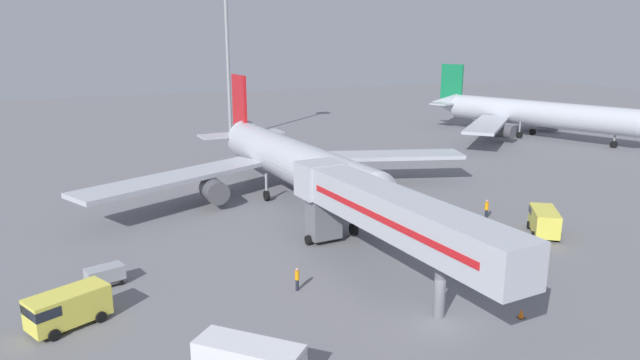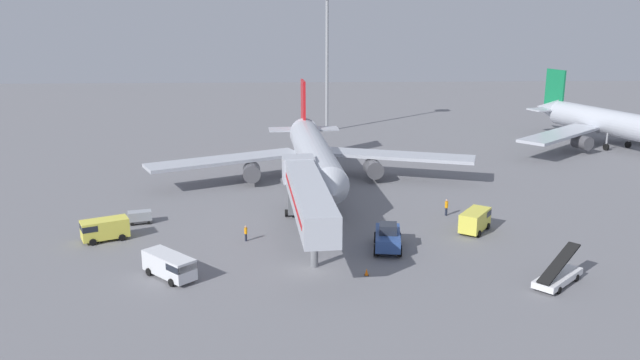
{
  "view_description": "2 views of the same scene",
  "coord_description": "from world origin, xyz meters",
  "px_view_note": "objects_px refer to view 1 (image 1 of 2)",
  "views": [
    {
      "loc": [
        -18.53,
        -24.89,
        16.39
      ],
      "look_at": [
        1.92,
        22.17,
        3.43
      ],
      "focal_mm": 31.68,
      "sensor_mm": 36.0,
      "label": 1
    },
    {
      "loc": [
        -1.24,
        -52.58,
        22.19
      ],
      "look_at": [
        1.85,
        21.8,
        2.38
      ],
      "focal_mm": 36.12,
      "sensor_mm": 36.0,
      "label": 2
    }
  ],
  "objects_px": {
    "safety_cone_alpha": "(521,313)",
    "airplane_at_gate": "(290,161)",
    "airplane_background": "(530,113)",
    "pushback_tug": "(491,257)",
    "service_van_rear_right": "(544,220)",
    "service_van_mid_center": "(66,307)",
    "apron_light_mast": "(227,29)",
    "jet_bridge": "(381,211)",
    "ground_crew_worker_midground": "(297,278)",
    "ground_crew_worker_foreground": "(487,209)",
    "baggage_cart_mid_right": "(105,275)"
  },
  "relations": [
    {
      "from": "service_van_mid_center",
      "to": "apron_light_mast",
      "type": "distance_m",
      "value": 65.71
    },
    {
      "from": "service_van_rear_right",
      "to": "airplane_at_gate",
      "type": "bearing_deg",
      "value": 130.22
    },
    {
      "from": "jet_bridge",
      "to": "baggage_cart_mid_right",
      "type": "relative_size",
      "value": 8.55
    },
    {
      "from": "pushback_tug",
      "to": "apron_light_mast",
      "type": "relative_size",
      "value": 0.22
    },
    {
      "from": "service_van_mid_center",
      "to": "apron_light_mast",
      "type": "xyz_separation_m",
      "value": [
        25.13,
        58.41,
        16.58
      ]
    },
    {
      "from": "pushback_tug",
      "to": "service_van_mid_center",
      "type": "height_order",
      "value": "pushback_tug"
    },
    {
      "from": "ground_crew_worker_midground",
      "to": "airplane_background",
      "type": "bearing_deg",
      "value": 34.9
    },
    {
      "from": "ground_crew_worker_midground",
      "to": "safety_cone_alpha",
      "type": "height_order",
      "value": "ground_crew_worker_midground"
    },
    {
      "from": "baggage_cart_mid_right",
      "to": "airplane_background",
      "type": "relative_size",
      "value": 0.07
    },
    {
      "from": "apron_light_mast",
      "to": "service_van_rear_right",
      "type": "bearing_deg",
      "value": -77.81
    },
    {
      "from": "service_van_mid_center",
      "to": "ground_crew_worker_midground",
      "type": "bearing_deg",
      "value": -3.24
    },
    {
      "from": "service_van_rear_right",
      "to": "baggage_cart_mid_right",
      "type": "distance_m",
      "value": 35.35
    },
    {
      "from": "airplane_at_gate",
      "to": "service_van_mid_center",
      "type": "height_order",
      "value": "airplane_at_gate"
    },
    {
      "from": "pushback_tug",
      "to": "safety_cone_alpha",
      "type": "bearing_deg",
      "value": -113.94
    },
    {
      "from": "safety_cone_alpha",
      "to": "airplane_at_gate",
      "type": "bearing_deg",
      "value": 96.88
    },
    {
      "from": "pushback_tug",
      "to": "ground_crew_worker_midground",
      "type": "xyz_separation_m",
      "value": [
        -13.66,
        2.92,
        -0.39
      ]
    },
    {
      "from": "airplane_at_gate",
      "to": "service_van_mid_center",
      "type": "xyz_separation_m",
      "value": [
        -21.43,
        -20.18,
        -2.87
      ]
    },
    {
      "from": "jet_bridge",
      "to": "safety_cone_alpha",
      "type": "height_order",
      "value": "jet_bridge"
    },
    {
      "from": "jet_bridge",
      "to": "ground_crew_worker_midground",
      "type": "height_order",
      "value": "jet_bridge"
    },
    {
      "from": "airplane_at_gate",
      "to": "ground_crew_worker_midground",
      "type": "xyz_separation_m",
      "value": [
        -7.36,
        -20.98,
        -3.24
      ]
    },
    {
      "from": "airplane_at_gate",
      "to": "pushback_tug",
      "type": "xyz_separation_m",
      "value": [
        6.3,
        -23.91,
        -2.85
      ]
    },
    {
      "from": "jet_bridge",
      "to": "ground_crew_worker_foreground",
      "type": "relative_size",
      "value": 12.31
    },
    {
      "from": "airplane_at_gate",
      "to": "service_van_rear_right",
      "type": "distance_m",
      "value": 25.04
    },
    {
      "from": "jet_bridge",
      "to": "ground_crew_worker_foreground",
      "type": "bearing_deg",
      "value": 26.25
    },
    {
      "from": "airplane_background",
      "to": "pushback_tug",
      "type": "bearing_deg",
      "value": -135.6
    },
    {
      "from": "jet_bridge",
      "to": "apron_light_mast",
      "type": "distance_m",
      "value": 61.25
    },
    {
      "from": "ground_crew_worker_midground",
      "to": "safety_cone_alpha",
      "type": "relative_size",
      "value": 2.66
    },
    {
      "from": "airplane_at_gate",
      "to": "airplane_background",
      "type": "relative_size",
      "value": 1.08
    },
    {
      "from": "service_van_rear_right",
      "to": "safety_cone_alpha",
      "type": "distance_m",
      "value": 16.61
    },
    {
      "from": "service_van_mid_center",
      "to": "airplane_background",
      "type": "distance_m",
      "value": 82.18
    },
    {
      "from": "service_van_mid_center",
      "to": "airplane_background",
      "type": "xyz_separation_m",
      "value": [
        71.96,
        39.59,
        2.81
      ]
    },
    {
      "from": "airplane_at_gate",
      "to": "safety_cone_alpha",
      "type": "height_order",
      "value": "airplane_at_gate"
    },
    {
      "from": "service_van_mid_center",
      "to": "safety_cone_alpha",
      "type": "height_order",
      "value": "service_van_mid_center"
    },
    {
      "from": "jet_bridge",
      "to": "pushback_tug",
      "type": "xyz_separation_m",
      "value": [
        7.64,
        -2.46,
        -3.72
      ]
    },
    {
      "from": "baggage_cart_mid_right",
      "to": "apron_light_mast",
      "type": "relative_size",
      "value": 0.11
    },
    {
      "from": "airplane_at_gate",
      "to": "baggage_cart_mid_right",
      "type": "relative_size",
      "value": 16.08
    },
    {
      "from": "pushback_tug",
      "to": "safety_cone_alpha",
      "type": "xyz_separation_m",
      "value": [
        -2.68,
        -6.04,
        -0.94
      ]
    },
    {
      "from": "jet_bridge",
      "to": "baggage_cart_mid_right",
      "type": "height_order",
      "value": "jet_bridge"
    },
    {
      "from": "pushback_tug",
      "to": "service_van_rear_right",
      "type": "relative_size",
      "value": 1.18
    },
    {
      "from": "ground_crew_worker_foreground",
      "to": "ground_crew_worker_midground",
      "type": "relative_size",
      "value": 1.17
    },
    {
      "from": "ground_crew_worker_midground",
      "to": "safety_cone_alpha",
      "type": "bearing_deg",
      "value": -39.23
    },
    {
      "from": "ground_crew_worker_foreground",
      "to": "safety_cone_alpha",
      "type": "relative_size",
      "value": 3.11
    },
    {
      "from": "safety_cone_alpha",
      "to": "ground_crew_worker_midground",
      "type": "bearing_deg",
      "value": 140.77
    },
    {
      "from": "ground_crew_worker_midground",
      "to": "baggage_cart_mid_right",
      "type": "bearing_deg",
      "value": 153.29
    },
    {
      "from": "service_van_mid_center",
      "to": "apron_light_mast",
      "type": "bearing_deg",
      "value": 66.72
    },
    {
      "from": "airplane_at_gate",
      "to": "ground_crew_worker_foreground",
      "type": "xyz_separation_m",
      "value": [
        14.31,
        -13.73,
        -3.1
      ]
    },
    {
      "from": "jet_bridge",
      "to": "baggage_cart_mid_right",
      "type": "xyz_separation_m",
      "value": [
        -17.72,
        6.35,
        -4.21
      ]
    },
    {
      "from": "safety_cone_alpha",
      "to": "service_van_rear_right",
      "type": "bearing_deg",
      "value": 41.32
    },
    {
      "from": "airplane_at_gate",
      "to": "apron_light_mast",
      "type": "height_order",
      "value": "apron_light_mast"
    },
    {
      "from": "service_van_rear_right",
      "to": "ground_crew_worker_foreground",
      "type": "height_order",
      "value": "service_van_rear_right"
    }
  ]
}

